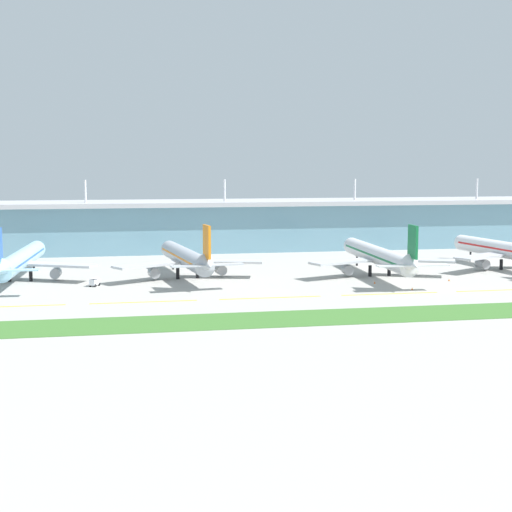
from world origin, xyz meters
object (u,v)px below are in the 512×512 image
object	(u,v)px
airliner_nearest	(20,260)
safety_cone_nose_front	(449,280)
airliner_near_middle	(186,258)
safety_cone_left_wingtip	(375,282)
safety_cone_right_wingtip	(412,289)
baggage_cart	(95,282)
airliner_far_middle	(378,256)
airliner_farthest	(507,250)

from	to	relation	value
airliner_nearest	safety_cone_nose_front	world-z (taller)	airliner_nearest
airliner_near_middle	safety_cone_nose_front	size ratio (longest dim) A/B	86.58
safety_cone_left_wingtip	safety_cone_right_wingtip	xyz separation A→B (m)	(6.79, -12.80, 0.00)
baggage_cart	safety_cone_nose_front	size ratio (longest dim) A/B	5.75
airliner_nearest	baggage_cart	size ratio (longest dim) A/B	16.98
airliner_nearest	safety_cone_right_wingtip	size ratio (longest dim) A/B	97.60
airliner_far_middle	safety_cone_left_wingtip	xyz separation A→B (m)	(-6.63, -15.42, -6.11)
safety_cone_right_wingtip	airliner_far_middle	bearing A→B (deg)	90.33
airliner_near_middle	safety_cone_right_wingtip	size ratio (longest dim) A/B	86.58
airliner_nearest	safety_cone_left_wingtip	bearing A→B (deg)	-13.49
airliner_farthest	airliner_near_middle	bearing A→B (deg)	-179.64
airliner_nearest	baggage_cart	world-z (taller)	airliner_nearest
safety_cone_nose_front	safety_cone_right_wingtip	world-z (taller)	same
airliner_far_middle	airliner_farthest	world-z (taller)	same
airliner_near_middle	safety_cone_left_wingtip	xyz separation A→B (m)	(55.18, -21.46, -6.09)
safety_cone_nose_front	safety_cone_right_wingtip	distance (m)	22.02
airliner_near_middle	airliner_farthest	distance (m)	110.86
airliner_nearest	safety_cone_right_wingtip	bearing A→B (deg)	-18.71
safety_cone_left_wingtip	safety_cone_right_wingtip	size ratio (longest dim) A/B	1.00
airliner_near_middle	airliner_far_middle	size ratio (longest dim) A/B	0.87
airliner_nearest	baggage_cart	xyz separation A→B (m)	(22.87, -15.04, -5.19)
airliner_nearest	safety_cone_left_wingtip	distance (m)	109.56
airliner_farthest	baggage_cart	bearing A→B (deg)	-175.20
airliner_far_middle	safety_cone_nose_front	size ratio (longest dim) A/B	99.61
baggage_cart	airliner_near_middle	bearing A→B (deg)	21.19
airliner_farthest	airliner_far_middle	bearing A→B (deg)	-172.18
safety_cone_left_wingtip	safety_cone_nose_front	size ratio (longest dim) A/B	1.00
airliner_nearest	safety_cone_nose_front	distance (m)	133.27
airliner_far_middle	safety_cone_nose_front	distance (m)	24.02
airliner_farthest	safety_cone_left_wingtip	bearing A→B (deg)	-158.30
airliner_farthest	safety_cone_right_wingtip	size ratio (longest dim) A/B	88.76
airliner_farthest	safety_cone_right_wingtip	world-z (taller)	airliner_farthest
airliner_near_middle	safety_cone_left_wingtip	distance (m)	59.51
safety_cone_left_wingtip	safety_cone_right_wingtip	world-z (taller)	same
safety_cone_left_wingtip	airliner_near_middle	bearing A→B (deg)	158.75
safety_cone_left_wingtip	safety_cone_right_wingtip	distance (m)	14.49
baggage_cart	safety_cone_nose_front	bearing A→B (deg)	-5.31
airliner_near_middle	safety_cone_nose_front	xyz separation A→B (m)	(79.56, -21.01, -6.09)
airliner_nearest	safety_cone_right_wingtip	world-z (taller)	airliner_nearest
safety_cone_nose_front	airliner_nearest	bearing A→B (deg)	169.14
airliner_nearest	airliner_far_middle	xyz separation A→B (m)	(113.00, -10.10, 0.00)
airliner_nearest	airliner_near_middle	world-z (taller)	same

